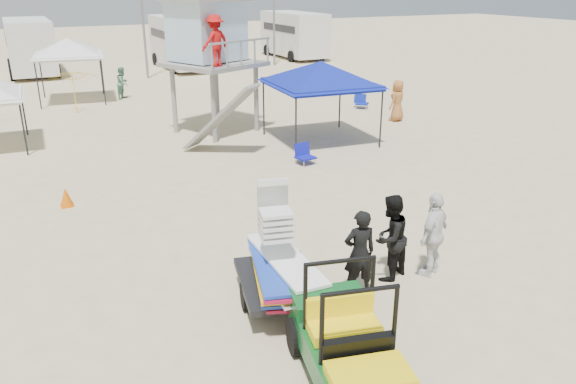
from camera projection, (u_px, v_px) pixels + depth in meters
name	position (u px, v px, depth m)	size (l,w,h in m)	color
ground	(340.00, 324.00, 9.50)	(140.00, 140.00, 0.00)	beige
utility_cart	(347.00, 335.00, 7.83)	(1.63, 2.50, 1.75)	#0C4E1C
surf_trailer	(277.00, 263.00, 9.78)	(1.70, 2.54, 2.06)	black
man_left	(360.00, 253.00, 10.16)	(0.61, 0.40, 1.67)	black
man_mid	(390.00, 238.00, 10.71)	(0.83, 0.65, 1.72)	black
man_right	(434.00, 234.00, 10.85)	(1.00, 0.42, 1.71)	white
lifeguard_tower	(209.00, 36.00, 20.42)	(3.93, 3.93, 4.77)	gray
canopy_blue	(321.00, 65.00, 19.38)	(3.57, 3.57, 3.25)	black
canopy_white_c	(66.00, 41.00, 26.01)	(3.29, 3.29, 3.35)	black
umbrella_b	(75.00, 92.00, 24.31)	(2.01, 2.05, 1.84)	yellow
cone_near	(66.00, 197.00, 14.39)	(0.34, 0.34, 0.50)	#DC5D06
beach_chair_b	(304.00, 154.00, 17.75)	(0.62, 0.67, 0.64)	#0E13A0
beach_chair_c	(361.00, 101.00, 25.44)	(0.74, 0.86, 0.64)	#0D1E96
rv_mid_left	(30.00, 44.00, 34.06)	(2.65, 6.50, 3.25)	silver
rv_mid_right	(181.00, 40.00, 36.51)	(2.64, 7.00, 3.25)	silver
rv_far_right	(294.00, 33.00, 41.48)	(2.64, 6.60, 3.25)	silver
light_pole_left	(142.00, 7.00, 31.98)	(0.14, 0.14, 8.00)	slate
light_pole_right	(274.00, 4.00, 36.95)	(0.14, 0.14, 8.00)	slate
distant_beachgoers	(137.00, 93.00, 24.61)	(18.51, 17.63, 1.68)	#518869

